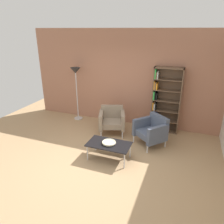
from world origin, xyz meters
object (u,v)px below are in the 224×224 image
(coffee_table_low, at_px, (109,145))
(decorative_bowl, at_px, (109,142))
(bookshelf_tall, at_px, (164,101))
(armchair_corner_red, at_px, (112,120))
(floor_lamp_torchiere, at_px, (76,77))
(armchair_near_window, at_px, (152,130))

(coffee_table_low, height_order, decorative_bowl, decorative_bowl)
(bookshelf_tall, height_order, decorative_bowl, bookshelf_tall)
(decorative_bowl, xyz_separation_m, armchair_corner_red, (-0.41, 1.29, -0.02))
(decorative_bowl, xyz_separation_m, floor_lamp_torchiere, (-1.87, 1.87, 1.01))
(armchair_corner_red, bearing_deg, armchair_near_window, -31.84)
(decorative_bowl, bearing_deg, floor_lamp_torchiere, 134.89)
(armchair_corner_red, height_order, armchair_near_window, same)
(bookshelf_tall, bearing_deg, decorative_bowl, -115.08)
(decorative_bowl, bearing_deg, coffee_table_low, 116.57)
(armchair_near_window, xyz_separation_m, floor_lamp_torchiere, (-2.67, 0.84, 1.03))
(floor_lamp_torchiere, bearing_deg, bookshelf_tall, 2.67)
(bookshelf_tall, bearing_deg, floor_lamp_torchiere, -177.33)
(decorative_bowl, bearing_deg, armchair_near_window, 52.12)
(bookshelf_tall, bearing_deg, armchair_corner_red, -152.03)
(armchair_corner_red, bearing_deg, coffee_table_low, -92.01)
(bookshelf_tall, distance_m, floor_lamp_torchiere, 2.85)
(decorative_bowl, relative_size, floor_lamp_torchiere, 0.18)
(bookshelf_tall, xyz_separation_m, floor_lamp_torchiere, (-2.80, -0.13, 0.51))
(armchair_near_window, bearing_deg, floor_lamp_torchiere, -157.06)
(coffee_table_low, height_order, floor_lamp_torchiere, floor_lamp_torchiere)
(floor_lamp_torchiere, bearing_deg, decorative_bowl, -45.11)
(bookshelf_tall, xyz_separation_m, armchair_corner_red, (-1.35, -0.72, -0.52))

